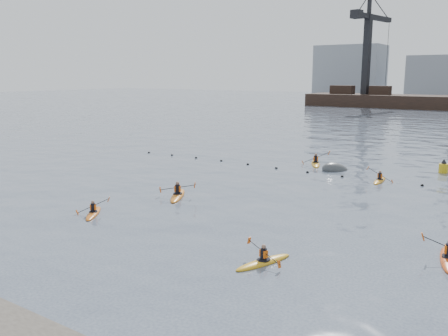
# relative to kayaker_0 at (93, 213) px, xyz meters

# --- Properties ---
(ground) EXTENTS (400.00, 400.00, 0.00)m
(ground) POSITION_rel_kayaker_0_xyz_m (4.53, -4.17, -0.09)
(ground) COLOR #3E475A
(ground) RESTS_ON ground
(float_line) EXTENTS (33.24, 0.73, 0.24)m
(float_line) POSITION_rel_kayaker_0_xyz_m (4.03, 18.37, -0.06)
(float_line) COLOR black
(float_line) RESTS_ON ground
(kayaker_0) EXTENTS (2.20, 2.69, 1.14)m
(kayaker_0) POSITION_rel_kayaker_0_xyz_m (0.00, 0.00, 0.00)
(kayaker_0) COLOR #C35C12
(kayaker_0) RESTS_ON ground
(kayaker_1) EXTENTS (2.00, 3.09, 1.04)m
(kayaker_1) POSITION_rel_kayaker_0_xyz_m (11.90, -0.94, 0.00)
(kayaker_1) COLOR gold
(kayaker_1) RESTS_ON ground
(kayaker_2) EXTENTS (2.44, 3.55, 1.17)m
(kayaker_2) POSITION_rel_kayaker_0_xyz_m (1.52, 5.93, 0.02)
(kayaker_2) COLOR orange
(kayaker_2) RESTS_ON ground
(kayaker_3) EXTENTS (2.07, 2.98, 1.20)m
(kayaker_3) POSITION_rel_kayaker_0_xyz_m (11.47, 18.19, 0.00)
(kayaker_3) COLOR orange
(kayaker_3) RESTS_ON ground
(kayaker_5) EXTENTS (2.35, 3.60, 1.42)m
(kayaker_5) POSITION_rel_kayaker_0_xyz_m (4.60, 21.99, 0.02)
(kayaker_5) COLOR #EFA41C
(kayaker_5) RESTS_ON ground
(mooring_buoy) EXTENTS (2.80, 3.09, 1.76)m
(mooring_buoy) POSITION_rel_kayaker_0_xyz_m (7.05, 20.45, -0.09)
(mooring_buoy) COLOR #3E4144
(mooring_buoy) RESTS_ON ground
(nav_buoy) EXTENTS (0.73, 0.73, 1.33)m
(nav_buoy) POSITION_rel_kayaker_0_xyz_m (14.95, 24.37, 0.31)
(nav_buoy) COLOR #BC9912
(nav_buoy) RESTS_ON ground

